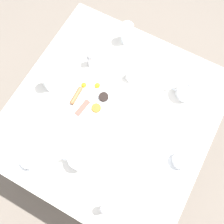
# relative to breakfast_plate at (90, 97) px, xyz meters

# --- Properties ---
(ground_plane) EXTENTS (8.00, 8.00, 0.00)m
(ground_plane) POSITION_rel_breakfast_plate_xyz_m (0.15, -0.02, -0.75)
(ground_plane) COLOR #70665B
(table) EXTENTS (1.09, 1.13, 0.74)m
(table) POSITION_rel_breakfast_plate_xyz_m (0.15, -0.02, -0.07)
(table) COLOR silver
(table) RESTS_ON ground_plane
(breakfast_plate) EXTENTS (0.30, 0.30, 0.04)m
(breakfast_plate) POSITION_rel_breakfast_plate_xyz_m (0.00, 0.00, 0.00)
(breakfast_plate) COLOR white
(breakfast_plate) RESTS_ON table
(teapot_near) EXTENTS (0.19, 0.11, 0.13)m
(teapot_near) POSITION_rel_breakfast_plate_xyz_m (0.14, -0.33, 0.05)
(teapot_near) COLOR white
(teapot_near) RESTS_ON table
(teapot_far) EXTENTS (0.20, 0.11, 0.13)m
(teapot_far) POSITION_rel_breakfast_plate_xyz_m (0.46, 0.28, 0.05)
(teapot_far) COLOR white
(teapot_far) RESTS_ON table
(teacup_with_saucer_left) EXTENTS (0.14, 0.14, 0.06)m
(teacup_with_saucer_left) POSITION_rel_breakfast_plate_xyz_m (0.59, -0.09, 0.02)
(teacup_with_saucer_left) COLOR white
(teacup_with_saucer_left) RESTS_ON table
(teacup_with_saucer_right) EXTENTS (0.14, 0.14, 0.06)m
(teacup_with_saucer_right) POSITION_rel_breakfast_plate_xyz_m (-0.08, -0.46, 0.02)
(teacup_with_saucer_right) COLOR white
(teacup_with_saucer_right) RESTS_ON table
(water_glass_tall) EXTENTS (0.07, 0.07, 0.14)m
(water_glass_tall) POSITION_rel_breakfast_plate_xyz_m (-0.23, -0.05, 0.06)
(water_glass_tall) COLOR white
(water_glass_tall) RESTS_ON table
(water_glass_short) EXTENTS (0.07, 0.07, 0.14)m
(water_glass_short) POSITION_rel_breakfast_plate_xyz_m (0.00, 0.43, 0.06)
(water_glass_short) COLOR white
(water_glass_short) RESTS_ON table
(creamer_jug) EXTENTS (0.08, 0.06, 0.06)m
(creamer_jug) POSITION_rel_breakfast_plate_xyz_m (0.15, 0.22, 0.02)
(creamer_jug) COLOR white
(creamer_jug) RESTS_ON table
(pepper_grinder) EXTENTS (0.04, 0.04, 0.12)m
(pepper_grinder) POSITION_rel_breakfast_plate_xyz_m (-0.10, 0.19, 0.05)
(pepper_grinder) COLOR #BCBCC1
(pepper_grinder) RESTS_ON table
(salt_grinder) EXTENTS (0.04, 0.04, 0.12)m
(salt_grinder) POSITION_rel_breakfast_plate_xyz_m (0.36, -0.48, 0.05)
(salt_grinder) COLOR #BCBCC1
(salt_grinder) RESTS_ON table
(fork_by_plate) EXTENTS (0.11, 0.16, 0.00)m
(fork_by_plate) POSITION_rel_breakfast_plate_xyz_m (0.58, -0.34, -0.01)
(fork_by_plate) COLOR silver
(fork_by_plate) RESTS_ON table
(knife_by_plate) EXTENTS (0.18, 0.11, 0.00)m
(knife_by_plate) POSITION_rel_breakfast_plate_xyz_m (0.36, -0.12, -0.01)
(knife_by_plate) COLOR silver
(knife_by_plate) RESTS_ON table
(spoon_for_tea) EXTENTS (0.12, 0.10, 0.00)m
(spoon_for_tea) POSITION_rel_breakfast_plate_xyz_m (-0.25, -0.40, -0.01)
(spoon_for_tea) COLOR silver
(spoon_for_tea) RESTS_ON table
(fork_spare) EXTENTS (0.09, 0.16, 0.00)m
(fork_spare) POSITION_rel_breakfast_plate_xyz_m (-0.25, 0.36, -0.01)
(fork_spare) COLOR silver
(fork_spare) RESTS_ON table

